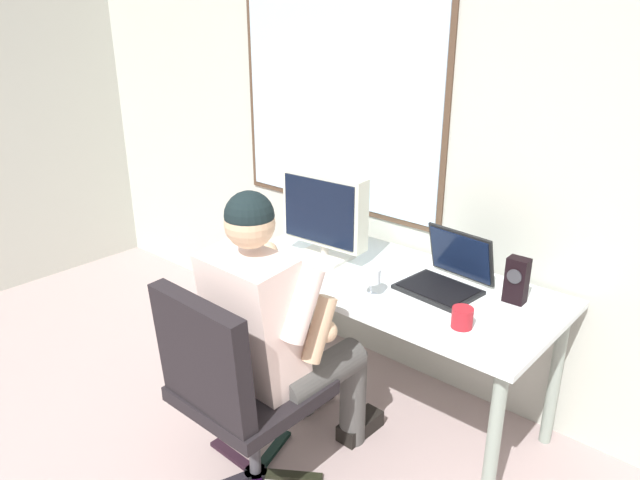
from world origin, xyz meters
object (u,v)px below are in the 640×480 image
object	(u,v)px
desk	(390,295)
coffee_mug	(462,318)
desk_speaker	(517,280)
person_seated	(277,327)
laptop	(448,273)
wine_glass	(371,277)
office_chair	(230,381)
crt_monitor	(325,212)

from	to	relation	value
desk	coffee_mug	xyz separation A→B (m)	(0.46, -0.18, 0.13)
desk	desk_speaker	xyz separation A→B (m)	(0.52, 0.16, 0.19)
person_seated	laptop	size ratio (longest dim) A/B	3.58
person_seated	wine_glass	world-z (taller)	person_seated
office_chair	person_seated	xyz separation A→B (m)	(0.01, 0.26, 0.13)
desk_speaker	coffee_mug	distance (m)	0.35
desk	crt_monitor	bearing A→B (deg)	-178.15
person_seated	desk_speaker	bearing A→B (deg)	47.79
laptop	coffee_mug	world-z (taller)	laptop
desk_speaker	wine_glass	bearing A→B (deg)	-143.89
crt_monitor	laptop	world-z (taller)	crt_monitor
person_seated	desk_speaker	size ratio (longest dim) A/B	6.39
crt_monitor	laptop	bearing A→B (deg)	10.11
desk	person_seated	distance (m)	0.61
crt_monitor	desk_speaker	bearing A→B (deg)	10.52
person_seated	crt_monitor	world-z (taller)	person_seated
office_chair	crt_monitor	bearing A→B (deg)	105.86
office_chair	crt_monitor	distance (m)	0.96
crt_monitor	coffee_mug	world-z (taller)	crt_monitor
desk	coffee_mug	world-z (taller)	coffee_mug
desk	laptop	world-z (taller)	laptop
desk	desk_speaker	bearing A→B (deg)	16.71
office_chair	desk_speaker	world-z (taller)	office_chair
coffee_mug	desk_speaker	bearing A→B (deg)	79.97
person_seated	desk_speaker	xyz separation A→B (m)	(0.68, 0.74, 0.16)
desk_speaker	coffee_mug	xyz separation A→B (m)	(-0.06, -0.34, -0.06)
laptop	coffee_mug	bearing A→B (deg)	-51.27
office_chair	laptop	size ratio (longest dim) A/B	2.63
crt_monitor	desk	bearing A→B (deg)	1.85
laptop	coffee_mug	size ratio (longest dim) A/B	4.24
office_chair	desk_speaker	distance (m)	1.24
office_chair	person_seated	world-z (taller)	person_seated
crt_monitor	desk_speaker	world-z (taller)	crt_monitor
office_chair	laptop	bearing A→B (deg)	67.33
office_chair	laptop	world-z (taller)	laptop
desk_speaker	coffee_mug	size ratio (longest dim) A/B	2.38
office_chair	laptop	distance (m)	1.05
laptop	desk_speaker	world-z (taller)	laptop
desk	crt_monitor	distance (m)	0.51
desk	coffee_mug	bearing A→B (deg)	-21.52
crt_monitor	person_seated	bearing A→B (deg)	-67.20
laptop	desk_speaker	bearing A→B (deg)	11.42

